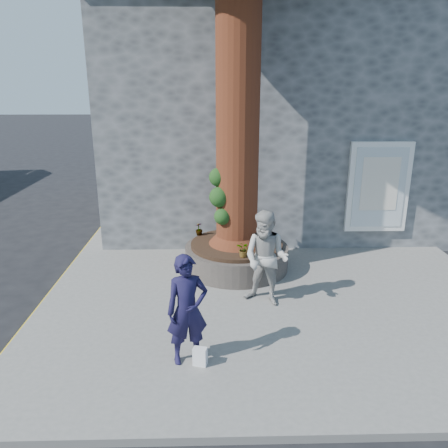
{
  "coord_description": "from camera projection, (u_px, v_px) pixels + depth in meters",
  "views": [
    {
      "loc": [
        0.28,
        -7.12,
        4.05
      ],
      "look_at": [
        0.51,
        1.71,
        1.25
      ],
      "focal_mm": 35.0,
      "sensor_mm": 36.0,
      "label": 1
    }
  ],
  "objects": [
    {
      "name": "ground",
      "position": [
        199.0,
        317.0,
        8.0
      ],
      "size": [
        120.0,
        120.0,
        0.0
      ],
      "primitive_type": "plane",
      "color": "black",
      "rests_on": "ground"
    },
    {
      "name": "planter",
      "position": [
        236.0,
        256.0,
        9.8
      ],
      "size": [
        2.3,
        2.3,
        0.6
      ],
      "color": "black",
      "rests_on": "pavement"
    },
    {
      "name": "shopping_bag",
      "position": [
        200.0,
        356.0,
        6.4
      ],
      "size": [
        0.22,
        0.17,
        0.28
      ],
      "primitive_type": "cube",
      "rotation": [
        0.0,
        0.0,
        -0.26
      ],
      "color": "white",
      "rests_on": "pavement"
    },
    {
      "name": "stone_shop",
      "position": [
        282.0,
        115.0,
        13.96
      ],
      "size": [
        10.3,
        8.3,
        6.3
      ],
      "color": "#4C4F51",
      "rests_on": "ground"
    },
    {
      "name": "woman",
      "position": [
        266.0,
        258.0,
        8.03
      ],
      "size": [
        1.09,
        1.0,
        1.8
      ],
      "primitive_type": "imported",
      "rotation": [
        0.0,
        0.0,
        -0.48
      ],
      "color": "#A8A6A1",
      "rests_on": "pavement"
    },
    {
      "name": "plant_c",
      "position": [
        199.0,
        229.0,
        10.17
      ],
      "size": [
        0.23,
        0.23,
        0.3
      ],
      "primitive_type": "imported",
      "rotation": [
        0.0,
        0.0,
        3.84
      ],
      "color": "gray",
      "rests_on": "planter"
    },
    {
      "name": "pavement",
      "position": [
        273.0,
        289.0,
        8.97
      ],
      "size": [
        9.0,
        8.0,
        0.12
      ],
      "primitive_type": "cube",
      "color": "slate",
      "rests_on": "ground"
    },
    {
      "name": "plant_a",
      "position": [
        270.0,
        224.0,
        10.49
      ],
      "size": [
        0.19,
        0.15,
        0.31
      ],
      "primitive_type": "imported",
      "rotation": [
        0.0,
        0.0,
        0.26
      ],
      "color": "gray",
      "rests_on": "planter"
    },
    {
      "name": "plant_d",
      "position": [
        244.0,
        249.0,
        8.85
      ],
      "size": [
        0.39,
        0.39,
        0.33
      ],
      "primitive_type": "imported",
      "rotation": [
        0.0,
        0.0,
        5.53
      ],
      "color": "gray",
      "rests_on": "planter"
    },
    {
      "name": "man",
      "position": [
        187.0,
        310.0,
        6.31
      ],
      "size": [
        0.69,
        0.55,
        1.68
      ],
      "primitive_type": "imported",
      "rotation": [
        0.0,
        0.0,
        0.26
      ],
      "color": "#161335",
      "rests_on": "pavement"
    },
    {
      "name": "plant_b",
      "position": [
        234.0,
        229.0,
        9.97
      ],
      "size": [
        0.32,
        0.33,
        0.43
      ],
      "primitive_type": "imported",
      "rotation": [
        0.0,
        0.0,
        2.17
      ],
      "color": "gray",
      "rests_on": "planter"
    },
    {
      "name": "yellow_line",
      "position": [
        50.0,
        294.0,
        8.88
      ],
      "size": [
        0.1,
        30.0,
        0.01
      ],
      "primitive_type": "cube",
      "color": "yellow",
      "rests_on": "ground"
    }
  ]
}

